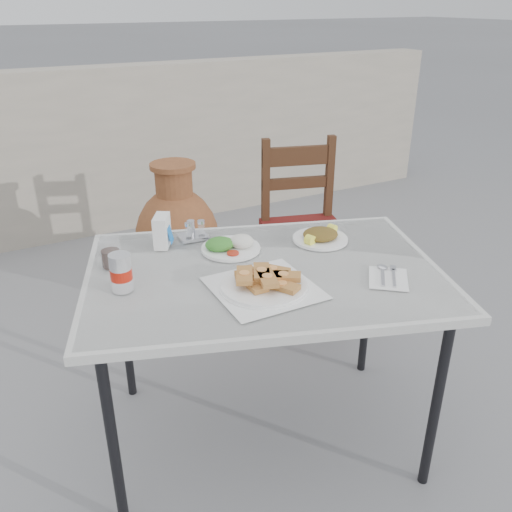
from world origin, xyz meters
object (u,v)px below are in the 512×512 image
napkin_holder (162,231)px  chair (304,228)px  pide_plate (264,280)px  soda_can (121,272)px  terracotta_urn (178,240)px  salad_chopped_plate (320,236)px  cafe_table (264,282)px  condiment_caddy (193,232)px  cola_glass (111,255)px  salad_rice_plate (230,245)px

napkin_holder → chair: size_ratio=0.13×
pide_plate → soda_can: (-0.41, 0.21, 0.03)m
soda_can → terracotta_urn: bearing=62.2°
chair → pide_plate: bearing=-113.6°
salad_chopped_plate → napkin_holder: size_ratio=1.77×
cafe_table → soda_can: soda_can is taller
napkin_holder → condiment_caddy: 0.14m
napkin_holder → terracotta_urn: napkin_holder is taller
cola_glass → pide_plate: bearing=-44.9°
salad_rice_plate → salad_chopped_plate: salad_rice_plate is taller
pide_plate → salad_chopped_plate: bearing=31.6°
soda_can → chair: bearing=30.9°
salad_chopped_plate → chair: bearing=61.4°
salad_rice_plate → terracotta_urn: terracotta_urn is taller
salad_chopped_plate → chair: size_ratio=0.23×
terracotta_urn → cafe_table: bearing=-94.9°
cafe_table → condiment_caddy: 0.40m
cafe_table → pide_plate: size_ratio=4.42×
condiment_caddy → terracotta_urn: 0.95m
soda_can → napkin_holder: (0.24, 0.27, -0.00)m
pide_plate → cola_glass: (-0.40, 0.40, 0.02)m
soda_can → napkin_holder: size_ratio=1.04×
napkin_holder → condiment_caddy: napkin_holder is taller
salad_chopped_plate → soda_can: soda_can is taller
cafe_table → cola_glass: 0.56m
napkin_holder → condiment_caddy: size_ratio=1.06×
salad_chopped_plate → cafe_table: bearing=-160.1°
salad_chopped_plate → terracotta_urn: bearing=101.2°
soda_can → salad_rice_plate: bearing=14.3°
pide_plate → soda_can: soda_can is taller
chair → terracotta_urn: chair is taller
pide_plate → salad_rice_plate: 0.33m
soda_can → napkin_holder: soda_can is taller
cafe_table → soda_can: (-0.48, 0.09, 0.12)m
salad_chopped_plate → chair: 0.81m
salad_chopped_plate → soda_can: bearing=-178.0°
terracotta_urn → salad_chopped_plate: bearing=-78.8°
napkin_holder → terracotta_urn: bearing=97.4°
chair → terracotta_urn: 0.72m
cola_glass → terracotta_urn: size_ratio=0.12×
pide_plate → salad_rice_plate: (0.03, 0.32, -0.01)m
cafe_table → chair: bearing=49.0°
soda_can → condiment_caddy: (0.37, 0.28, -0.04)m
cafe_table → cola_glass: (-0.47, 0.28, 0.10)m
condiment_caddy → terracotta_urn: condiment_caddy is taller
cafe_table → cola_glass: bearing=149.6°
napkin_holder → chair: bearing=54.6°
condiment_caddy → pide_plate: bearing=-84.5°
cola_glass → terracotta_urn: cola_glass is taller
cafe_table → soda_can: 0.51m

